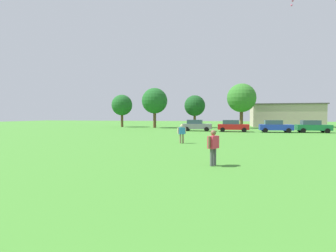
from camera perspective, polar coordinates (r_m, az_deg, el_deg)
ground_plane at (r=27.67m, az=7.74°, el=-2.57°), size 160.00×160.00×0.00m
adult_bystander at (r=12.50m, az=9.70°, el=-3.96°), size 0.53×0.70×1.66m
bystander_near_trees at (r=22.25m, az=2.97°, el=-1.31°), size 0.67×0.51×1.59m
parked_car_gray_0 at (r=40.00m, az=6.17°, el=0.16°), size 4.30×2.02×1.68m
parked_car_red_1 at (r=38.91m, az=13.71°, el=0.05°), size 4.30×2.02×1.68m
parked_car_blue_2 at (r=39.23m, az=22.03°, el=-0.03°), size 4.30×2.02×1.68m
parked_car_green_3 at (r=40.85m, az=28.64°, el=-0.06°), size 4.30×2.02×1.68m
tree_far_left at (r=54.34m, az=-9.87°, el=4.43°), size 4.17×4.17×6.50m
tree_left at (r=50.04m, az=-2.90°, el=5.41°), size 4.80×4.80×7.48m
tree_right at (r=50.62m, az=5.77°, el=4.34°), size 3.94×3.94×6.15m
tree_far_right at (r=50.26m, az=15.53°, el=5.81°), size 5.21×5.21×8.12m
house_left at (r=60.62m, az=23.76°, el=2.13°), size 13.80×9.30×4.70m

